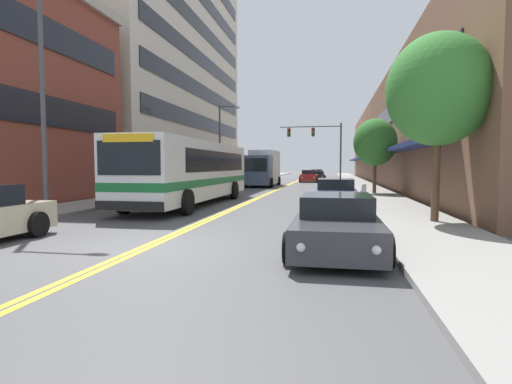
# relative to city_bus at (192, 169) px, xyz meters

# --- Properties ---
(ground_plane) EXTENTS (240.00, 240.00, 0.00)m
(ground_plane) POSITION_rel_city_bus_xyz_m (2.52, 26.87, -1.72)
(ground_plane) COLOR #4C4C4F
(sidewalk_left) EXTENTS (2.90, 106.00, 0.14)m
(sidewalk_left) POSITION_rel_city_bus_xyz_m (-4.43, 26.87, -1.65)
(sidewalk_left) COLOR gray
(sidewalk_left) RESTS_ON ground_plane
(sidewalk_right) EXTENTS (2.90, 106.00, 0.14)m
(sidewalk_right) POSITION_rel_city_bus_xyz_m (9.47, 26.87, -1.65)
(sidewalk_right) COLOR gray
(sidewalk_right) RESTS_ON ground_plane
(centre_line) EXTENTS (0.34, 106.00, 0.01)m
(centre_line) POSITION_rel_city_bus_xyz_m (2.52, 26.87, -1.71)
(centre_line) COLOR yellow
(centre_line) RESTS_ON ground_plane
(office_tower_left) EXTENTS (12.08, 29.86, 24.92)m
(office_tower_left) POSITION_rel_city_bus_xyz_m (-12.11, 20.46, 10.74)
(office_tower_left) COLOR beige
(office_tower_left) RESTS_ON ground_plane
(storefront_row_right) EXTENTS (9.10, 68.00, 9.55)m
(storefront_row_right) POSITION_rel_city_bus_xyz_m (15.15, 26.87, 3.06)
(storefront_row_right) COLOR brown
(storefront_row_right) RESTS_ON ground_plane
(city_bus) EXTENTS (2.92, 12.46, 3.03)m
(city_bus) POSITION_rel_city_bus_xyz_m (0.00, 0.00, 0.00)
(city_bus) COLOR silver
(city_bus) RESTS_ON ground_plane
(car_navy_parked_left_near) EXTENTS (2.09, 4.62, 1.26)m
(car_navy_parked_left_near) POSITION_rel_city_bus_xyz_m (-1.82, 17.47, -1.14)
(car_navy_parked_left_near) COLOR #19234C
(car_navy_parked_left_near) RESTS_ON ground_plane
(car_silver_parked_left_far) EXTENTS (2.19, 4.60, 1.38)m
(car_silver_parked_left_far) POSITION_rel_city_bus_xyz_m (-1.88, 11.05, -1.07)
(car_silver_parked_left_far) COLOR #B7B7BC
(car_silver_parked_left_far) RESTS_ON ground_plane
(car_dark_grey_parked_right_foreground) EXTENTS (2.04, 4.60, 1.25)m
(car_dark_grey_parked_right_foreground) POSITION_rel_city_bus_xyz_m (6.89, -9.77, -1.14)
(car_dark_grey_parked_right_foreground) COLOR #38383D
(car_dark_grey_parked_right_foreground) RESTS_ON ground_plane
(car_slate_blue_parked_right_mid) EXTENTS (2.01, 4.79, 1.33)m
(car_slate_blue_parked_right_mid) POSITION_rel_city_bus_xyz_m (6.95, -1.15, -1.09)
(car_slate_blue_parked_right_mid) COLOR #475675
(car_slate_blue_parked_right_mid) RESTS_ON ground_plane
(car_red_moving_lead) EXTENTS (2.14, 4.58, 1.41)m
(car_red_moving_lead) POSITION_rel_city_bus_xyz_m (4.19, 28.52, -1.06)
(car_red_moving_lead) COLOR maroon
(car_red_moving_lead) RESTS_ON ground_plane
(car_charcoal_moving_second) EXTENTS (2.16, 4.58, 1.20)m
(car_charcoal_moving_second) POSITION_rel_city_bus_xyz_m (4.96, 34.72, -1.15)
(car_charcoal_moving_second) COLOR #232328
(car_charcoal_moving_second) RESTS_ON ground_plane
(car_beige_moving_third) EXTENTS (2.21, 4.46, 1.34)m
(car_beige_moving_third) POSITION_rel_city_bus_xyz_m (4.49, 45.30, -1.09)
(car_beige_moving_third) COLOR #BCAD89
(car_beige_moving_third) RESTS_ON ground_plane
(box_truck) EXTENTS (2.54, 7.25, 3.31)m
(box_truck) POSITION_rel_city_bus_xyz_m (0.52, 17.85, -0.02)
(box_truck) COLOR #475675
(box_truck) RESTS_ON ground_plane
(traffic_signal_mast) EXTENTS (6.71, 0.38, 6.52)m
(traffic_signal_mast) POSITION_rel_city_bus_xyz_m (5.44, 25.48, 2.96)
(traffic_signal_mast) COLOR #47474C
(traffic_signal_mast) RESTS_ON ground_plane
(street_lamp_left_near) EXTENTS (2.30, 0.28, 8.81)m
(street_lamp_left_near) POSITION_rel_city_bus_xyz_m (-2.49, -6.85, 3.46)
(street_lamp_left_near) COLOR #47474C
(street_lamp_left_near) RESTS_ON ground_plane
(street_lamp_left_far) EXTENTS (1.89, 0.28, 7.12)m
(street_lamp_left_far) POSITION_rel_city_bus_xyz_m (-2.52, 14.73, 2.53)
(street_lamp_left_far) COLOR #47474C
(street_lamp_left_far) RESTS_ON ground_plane
(street_tree_right_near) EXTENTS (3.17, 3.17, 5.88)m
(street_tree_right_near) POSITION_rel_city_bus_xyz_m (10.01, -5.35, 2.54)
(street_tree_right_near) COLOR brown
(street_tree_right_near) RESTS_ON sidewalk_right
(street_tree_right_mid) EXTENTS (2.74, 2.74, 4.78)m
(street_tree_right_mid) POSITION_rel_city_bus_xyz_m (9.50, 7.90, 1.68)
(street_tree_right_mid) COLOR brown
(street_tree_right_mid) RESTS_ON sidewalk_right
(fire_hydrant) EXTENTS (0.34, 0.26, 0.83)m
(fire_hydrant) POSITION_rel_city_bus_xyz_m (8.47, 3.06, -1.17)
(fire_hydrant) COLOR #B7B7BC
(fire_hydrant) RESTS_ON sidewalk_right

